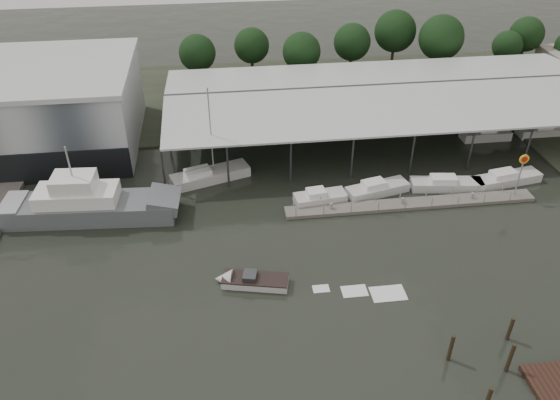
{
  "coord_description": "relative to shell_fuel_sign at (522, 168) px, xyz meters",
  "views": [
    {
      "loc": [
        -5.67,
        -37.42,
        34.21
      ],
      "look_at": [
        0.31,
        9.21,
        2.5
      ],
      "focal_mm": 35.0,
      "sensor_mm": 36.0,
      "label": 1
    }
  ],
  "objects": [
    {
      "name": "ground",
      "position": [
        -27.0,
        -9.99,
        -3.93
      ],
      "size": [
        200.0,
        200.0,
        0.0
      ],
      "primitive_type": "plane",
      "color": "black",
      "rests_on": "ground"
    },
    {
      "name": "covered_boat_shed",
      "position": [
        -10.0,
        18.01,
        2.2
      ],
      "size": [
        58.24,
        24.0,
        6.96
      ],
      "color": "silver",
      "rests_on": "ground"
    },
    {
      "name": "speedboat_underway",
      "position": [
        -30.75,
        -10.36,
        -3.53
      ],
      "size": [
        17.49,
        5.79,
        2.0
      ],
      "rotation": [
        0.0,
        0.0,
        2.91
      ],
      "color": "silver",
      "rests_on": "ground"
    },
    {
      "name": "shell_fuel_sign",
      "position": [
        0.0,
        0.0,
        0.0
      ],
      "size": [
        1.1,
        0.18,
        5.55
      ],
      "color": "#96999B",
      "rests_on": "ground"
    },
    {
      "name": "moored_cruiser_2",
      "position": [
        -6.9,
        2.85,
        -3.31
      ],
      "size": [
        8.42,
        3.23,
        1.7
      ],
      "rotation": [
        0.0,
        0.0,
        -0.13
      ],
      "color": "silver",
      "rests_on": "ground"
    },
    {
      "name": "white_sailboat",
      "position": [
        -33.99,
        8.17,
        -3.28
      ],
      "size": [
        9.63,
        5.36,
        11.71
      ],
      "rotation": [
        0.0,
        0.0,
        0.32
      ],
      "color": "silver",
      "rests_on": "ground"
    },
    {
      "name": "grey_trawler",
      "position": [
        -46.49,
        2.25,
        -2.35
      ],
      "size": [
        18.74,
        5.68,
        8.84
      ],
      "rotation": [
        0.0,
        0.0,
        -0.07
      ],
      "color": "#555A5E",
      "rests_on": "ground"
    },
    {
      "name": "storage_warehouse",
      "position": [
        -55.0,
        19.95,
        1.36
      ],
      "size": [
        24.5,
        20.5,
        10.5
      ],
      "color": "#ACB3B8",
      "rests_on": "ground"
    },
    {
      "name": "floating_dock",
      "position": [
        -12.0,
        0.01,
        -3.72
      ],
      "size": [
        28.0,
        2.0,
        1.4
      ],
      "color": "slate",
      "rests_on": "ground"
    },
    {
      "name": "land_strip_far",
      "position": [
        -27.0,
        32.01,
        -3.83
      ],
      "size": [
        140.0,
        30.0,
        0.3
      ],
      "color": "#373D2E",
      "rests_on": "ground"
    },
    {
      "name": "mooring_pilings",
      "position": [
        -13.61,
        -24.52,
        -2.91
      ],
      "size": [
        5.87,
        9.95,
        3.5
      ],
      "color": "#302618",
      "rests_on": "ground"
    },
    {
      "name": "moored_cruiser_0",
      "position": [
        -21.9,
        1.92,
        -3.31
      ],
      "size": [
        5.98,
        2.89,
        1.7
      ],
      "rotation": [
        0.0,
        0.0,
        0.12
      ],
      "color": "silver",
      "rests_on": "ground"
    },
    {
      "name": "horizon_tree_line",
      "position": [
        -4.27,
        37.41,
        2.2
      ],
      "size": [
        67.05,
        12.09,
        10.7
      ],
      "color": "#322016",
      "rests_on": "ground"
    },
    {
      "name": "moored_cruiser_3",
      "position": [
        0.44,
        3.07,
        -3.31
      ],
      "size": [
        8.72,
        3.61,
        1.7
      ],
      "rotation": [
        0.0,
        0.0,
        0.17
      ],
      "color": "silver",
      "rests_on": "ground"
    },
    {
      "name": "moored_cruiser_1",
      "position": [
        -15.11,
        2.88,
        -3.31
      ],
      "size": [
        7.57,
        3.89,
        1.7
      ],
      "rotation": [
        0.0,
        0.0,
        0.24
      ],
      "color": "silver",
      "rests_on": "ground"
    }
  ]
}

